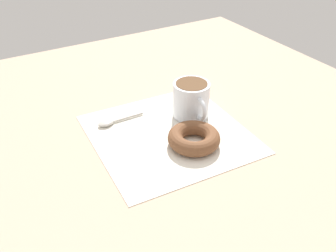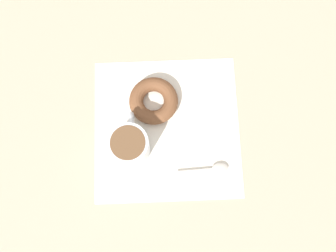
% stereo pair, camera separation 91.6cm
% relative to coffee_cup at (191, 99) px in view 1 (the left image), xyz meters
% --- Properties ---
extents(ground_plane, '(1.20, 1.20, 0.02)m').
position_rel_coffee_cup_xyz_m(ground_plane, '(0.08, 0.03, -0.06)').
color(ground_plane, tan).
extents(napkin, '(0.34, 0.34, 0.00)m').
position_rel_coffee_cup_xyz_m(napkin, '(0.09, 0.04, -0.04)').
color(napkin, white).
rests_on(napkin, ground_plane).
extents(coffee_cup, '(0.08, 0.12, 0.08)m').
position_rel_coffee_cup_xyz_m(coffee_cup, '(0.00, 0.00, 0.00)').
color(coffee_cup, silver).
rests_on(coffee_cup, napkin).
extents(donut, '(0.11, 0.11, 0.03)m').
position_rel_coffee_cup_xyz_m(donut, '(0.06, 0.10, -0.03)').
color(donut, brown).
rests_on(donut, napkin).
extents(spoon, '(0.11, 0.02, 0.01)m').
position_rel_coffee_cup_xyz_m(spoon, '(0.18, -0.06, -0.04)').
color(spoon, '#B7B2A8').
rests_on(spoon, napkin).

